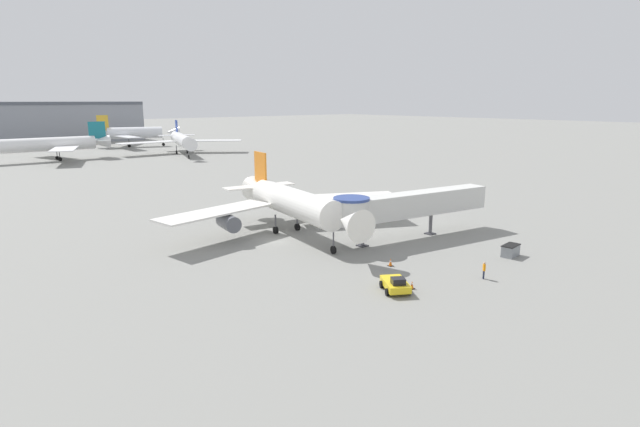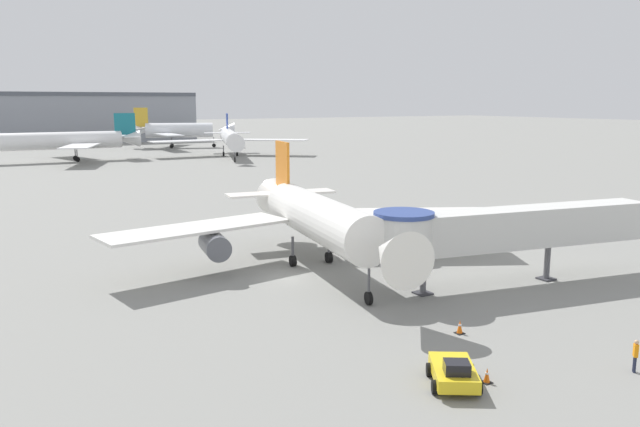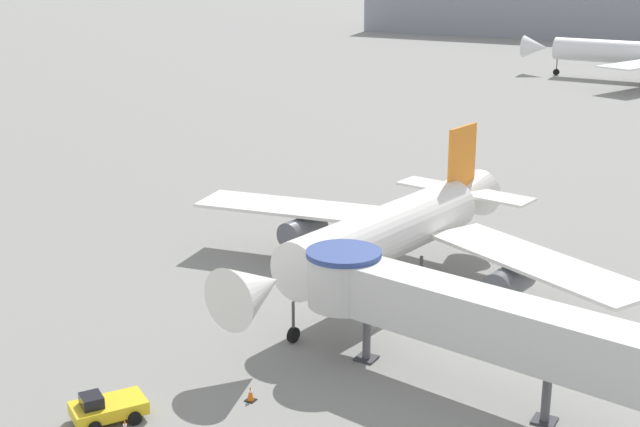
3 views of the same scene
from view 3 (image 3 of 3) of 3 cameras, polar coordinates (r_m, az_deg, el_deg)
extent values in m
plane|color=gray|center=(58.73, 1.15, -4.83)|extent=(800.00, 800.00, 0.00)
cylinder|color=white|center=(56.22, 4.04, -1.32)|extent=(6.27, 17.82, 3.49)
cone|color=white|center=(47.31, -4.28, -4.89)|extent=(4.07, 4.35, 3.49)
cone|color=white|center=(64.36, 9.07, 0.85)|extent=(4.29, 5.73, 3.49)
cube|color=white|center=(63.84, -1.31, 0.36)|extent=(15.32, 6.45, 0.22)
cube|color=white|center=(54.56, 13.72, -3.03)|extent=(15.14, 10.58, 0.22)
cube|color=orange|center=(63.35, 9.08, 3.54)|extent=(0.79, 3.45, 4.54)
cube|color=white|center=(64.42, 9.21, 1.42)|extent=(10.35, 4.01, 0.18)
cylinder|color=#565960|center=(62.67, -1.11, -1.11)|extent=(2.45, 3.72, 1.92)
cylinder|color=#565960|center=(54.51, 12.01, -4.29)|extent=(2.45, 3.72, 1.92)
cylinder|color=#4C4C51|center=(50.60, -1.72, -6.73)|extent=(0.18, 0.18, 2.01)
cylinder|color=black|center=(51.01, -1.71, -7.77)|extent=(0.40, 0.93, 0.90)
cylinder|color=#4C4C51|center=(59.65, 3.93, -3.03)|extent=(0.22, 0.22, 2.01)
cylinder|color=black|center=(60.00, 3.91, -3.93)|extent=(0.54, 0.95, 0.90)
cylinder|color=#4C4C51|center=(58.05, 6.49, -3.67)|extent=(0.22, 0.22, 2.01)
cylinder|color=black|center=(58.41, 6.46, -4.59)|extent=(0.54, 0.95, 0.90)
cube|color=silver|center=(43.50, 12.15, -7.24)|extent=(20.32, 6.17, 2.80)
cylinder|color=silver|center=(48.46, 1.52, -4.30)|extent=(3.90, 3.90, 2.80)
cylinder|color=navy|center=(47.93, 1.53, -2.57)|extent=(4.10, 4.09, 0.30)
cylinder|color=#56565B|center=(48.66, 3.01, -7.81)|extent=(0.44, 0.44, 2.80)
cube|color=#333338|center=(49.23, 2.98, -9.23)|extent=(1.10, 1.10, 0.12)
cylinder|color=#56565B|center=(43.94, 14.29, -11.20)|extent=(0.44, 0.44, 2.80)
cube|color=#333338|center=(44.57, 14.17, -12.73)|extent=(1.10, 1.10, 0.12)
cube|color=yellow|center=(44.31, -13.38, -12.01)|extent=(3.46, 3.92, 0.62)
cube|color=black|center=(43.88, -14.42, -11.52)|extent=(1.48, 1.43, 0.55)
cylinder|color=black|center=(45.11, -14.87, -12.02)|extent=(0.61, 0.71, 0.65)
cylinder|color=black|center=(45.50, -12.52, -11.58)|extent=(0.61, 0.71, 0.65)
cylinder|color=black|center=(43.84, -11.79, -12.69)|extent=(0.61, 0.71, 0.65)
cone|color=orange|center=(43.10, -12.37, -13.18)|extent=(0.31, 0.31, 0.70)
cylinder|color=white|center=(43.05, -12.38, -13.08)|extent=(0.17, 0.17, 0.08)
cube|color=black|center=(45.22, -4.46, -11.83)|extent=(0.49, 0.49, 0.04)
cone|color=orange|center=(45.02, -4.47, -11.38)|extent=(0.34, 0.34, 0.77)
cylinder|color=white|center=(44.98, -4.48, -11.27)|extent=(0.19, 0.19, 0.09)
cylinder|color=white|center=(158.17, 19.43, 9.68)|extent=(26.38, 5.01, 3.80)
cone|color=white|center=(162.57, 13.61, 10.32)|extent=(4.35, 3.99, 3.80)
cube|color=white|center=(148.44, 19.75, 8.98)|extent=(10.72, 16.13, 0.22)
cylinder|color=#4C4C51|center=(161.70, 14.91, 9.13)|extent=(0.18, 0.18, 2.18)
cylinder|color=black|center=(161.84, 14.88, 8.74)|extent=(1.11, 0.31, 1.10)
cube|color=gray|center=(227.32, 19.27, 12.28)|extent=(129.97, 20.48, 14.78)
camera|label=1|loc=(59.60, -59.86, 3.55)|focal=28.00mm
camera|label=2|loc=(47.72, -50.68, 0.39)|focal=35.00mm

